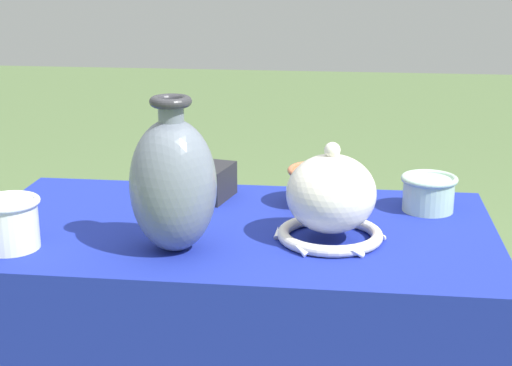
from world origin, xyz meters
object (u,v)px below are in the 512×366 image
Objects in this scene: mosaic_tile_box at (200,181)px; cup_wide_terracotta at (319,185)px; cup_wide_porcelain at (9,222)px; cup_wide_celadon at (429,192)px; vase_dome_bell at (331,201)px; vase_tall_bulbous at (173,183)px.

cup_wide_terracotta is at bearing 7.50° from mosaic_tile_box.
mosaic_tile_box is 1.11× the size of cup_wide_terracotta.
cup_wide_porcelain is 0.98× the size of cup_wide_celadon.
mosaic_tile_box is at bearing 50.78° from cup_wide_porcelain.
cup_wide_celadon is (0.20, 0.20, -0.04)m from vase_dome_bell.
cup_wide_porcelain is at bearing -157.78° from cup_wide_celadon.
mosaic_tile_box is (-0.29, 0.23, -0.04)m from vase_dome_bell.
cup_wide_terracotta reaches higher than mosaic_tile_box.
cup_wide_celadon is (0.77, 0.31, -0.01)m from cup_wide_porcelain.
vase_tall_bulbous is at bearing 5.85° from cup_wide_porcelain.
vase_tall_bulbous reaches higher than cup_wide_terracotta.
cup_wide_porcelain is at bearing -116.63° from mosaic_tile_box.
cup_wide_celadon is (0.49, -0.03, 0.00)m from mosaic_tile_box.
cup_wide_terracotta is at bearing 30.79° from cup_wide_porcelain.
mosaic_tile_box is 0.49m from cup_wide_celadon.
cup_wide_terracotta is at bearing 50.04° from vase_tall_bulbous.
vase_tall_bulbous is 1.88× the size of mosaic_tile_box.
vase_tall_bulbous is 2.39× the size of cup_wide_celadon.
vase_dome_bell is 0.58m from cup_wide_porcelain.
vase_tall_bulbous is 2.44× the size of cup_wide_porcelain.
cup_wide_celadon is at bearing 22.22° from cup_wide_porcelain.
cup_wide_terracotta is (0.26, -0.02, 0.01)m from mosaic_tile_box.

